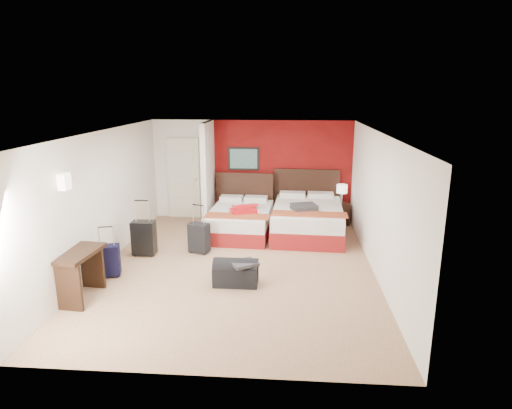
# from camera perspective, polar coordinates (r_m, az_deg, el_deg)

# --- Properties ---
(ground) EXTENTS (6.50, 6.50, 0.00)m
(ground) POSITION_cam_1_polar(r_m,az_deg,el_deg) (8.25, -2.43, -8.11)
(ground) COLOR tan
(ground) RESTS_ON ground
(room_walls) EXTENTS (5.02, 6.52, 2.50)m
(room_walls) POSITION_cam_1_polar(r_m,az_deg,el_deg) (9.47, -9.99, 2.65)
(room_walls) COLOR white
(room_walls) RESTS_ON ground
(red_accent_panel) EXTENTS (3.50, 0.04, 2.50)m
(red_accent_panel) POSITION_cam_1_polar(r_m,az_deg,el_deg) (10.96, 3.37, 4.44)
(red_accent_panel) COLOR maroon
(red_accent_panel) RESTS_ON ground
(partition_wall) EXTENTS (0.12, 1.20, 2.50)m
(partition_wall) POSITION_cam_1_polar(r_m,az_deg,el_deg) (10.52, -6.28, 3.95)
(partition_wall) COLOR silver
(partition_wall) RESTS_ON ground
(entry_door) EXTENTS (0.82, 0.06, 2.05)m
(entry_door) POSITION_cam_1_polar(r_m,az_deg,el_deg) (11.29, -9.46, 3.41)
(entry_door) COLOR silver
(entry_door) RESTS_ON ground
(bed_left) EXTENTS (1.47, 2.02, 0.58)m
(bed_left) POSITION_cam_1_polar(r_m,az_deg,el_deg) (9.97, -2.07, -2.26)
(bed_left) COLOR white
(bed_left) RESTS_ON ground
(bed_right) EXTENTS (1.66, 2.30, 0.67)m
(bed_right) POSITION_cam_1_polar(r_m,az_deg,el_deg) (9.97, 6.77, -2.10)
(bed_right) COLOR white
(bed_right) RESTS_ON ground
(red_suitcase_open) EXTENTS (0.79, 0.90, 0.09)m
(red_suitcase_open) POSITION_cam_1_polar(r_m,az_deg,el_deg) (9.77, -1.57, -0.54)
(red_suitcase_open) COLOR red
(red_suitcase_open) RESTS_ON bed_left
(jacket_bundle) EXTENTS (0.62, 0.55, 0.13)m
(jacket_bundle) POSITION_cam_1_polar(r_m,az_deg,el_deg) (9.57, 6.31, -0.34)
(jacket_bundle) COLOR #38393D
(jacket_bundle) RESTS_ON bed_right
(nightstand) EXTENTS (0.41, 0.41, 0.53)m
(nightstand) POSITION_cam_1_polar(r_m,az_deg,el_deg) (10.92, 11.05, -1.16)
(nightstand) COLOR black
(nightstand) RESTS_ON ground
(table_lamp) EXTENTS (0.34, 0.34, 0.46)m
(table_lamp) POSITION_cam_1_polar(r_m,az_deg,el_deg) (10.79, 11.18, 1.37)
(table_lamp) COLOR white
(table_lamp) RESTS_ON nightstand
(suitcase_black) EXTENTS (0.45, 0.28, 0.67)m
(suitcase_black) POSITION_cam_1_polar(r_m,az_deg,el_deg) (8.96, -14.47, -4.40)
(suitcase_black) COLOR black
(suitcase_black) RESTS_ON ground
(suitcase_charcoal) EXTENTS (0.45, 0.35, 0.58)m
(suitcase_charcoal) POSITION_cam_1_polar(r_m,az_deg,el_deg) (8.89, -7.47, -4.50)
(suitcase_charcoal) COLOR black
(suitcase_charcoal) RESTS_ON ground
(suitcase_navy) EXTENTS (0.44, 0.33, 0.55)m
(suitcase_navy) POSITION_cam_1_polar(r_m,az_deg,el_deg) (8.16, -18.79, -7.13)
(suitcase_navy) COLOR black
(suitcase_navy) RESTS_ON ground
(duffel_bag) EXTENTS (0.75, 0.40, 0.38)m
(duffel_bag) POSITION_cam_1_polar(r_m,az_deg,el_deg) (7.47, -2.67, -9.07)
(duffel_bag) COLOR black
(duffel_bag) RESTS_ON ground
(jacket_draped) EXTENTS (0.53, 0.51, 0.05)m
(jacket_draped) POSITION_cam_1_polar(r_m,az_deg,el_deg) (7.32, -1.56, -7.72)
(jacket_draped) COLOR #36363A
(jacket_draped) RESTS_ON duffel_bag
(desk) EXTENTS (0.56, 0.99, 0.79)m
(desk) POSITION_cam_1_polar(r_m,az_deg,el_deg) (7.44, -22.02, -8.58)
(desk) COLOR black
(desk) RESTS_ON ground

